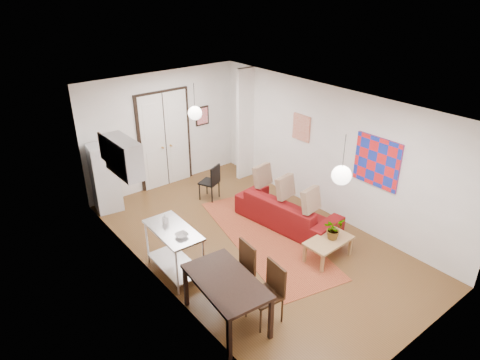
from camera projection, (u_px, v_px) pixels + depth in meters
floor at (253, 242)px, 8.77m from camera, size 7.00×7.00×0.00m
ceiling at (256, 104)px, 7.50m from camera, size 4.20×7.00×0.02m
wall_back at (163, 130)px, 10.60m from camera, size 4.20×0.02×2.90m
wall_front at (424, 267)px, 5.68m from camera, size 4.20×0.02×2.90m
wall_left at (156, 213)px, 6.96m from camera, size 0.02×7.00×2.90m
wall_right at (328, 152)px, 9.31m from camera, size 0.02×7.00×2.90m
double_doors at (165, 140)px, 10.68m from camera, size 1.44×0.06×2.50m
stub_partition at (245, 125)px, 10.97m from camera, size 0.50×0.10×2.90m
wall_cabinet at (124, 157)px, 7.92m from camera, size 0.35×1.00×0.70m
painting_popart at (377, 162)px, 8.33m from camera, size 0.05×1.00×1.00m
painting_abstract at (301, 128)px, 9.71m from camera, size 0.05×0.50×0.60m
poster_back at (202, 116)px, 11.16m from camera, size 0.40×0.03×0.50m
print_left at (105, 148)px, 8.17m from camera, size 0.03×0.44×0.54m
pendant_back at (195, 113)px, 9.20m from camera, size 0.30×0.30×0.80m
pendant_front at (341, 175)px, 6.38m from camera, size 0.30×0.30×0.80m
kilim_rug at (266, 237)px, 8.92m from camera, size 2.23×4.02×0.01m
sofa at (287, 210)px, 9.25m from camera, size 1.22×2.42×0.68m
coffee_table at (329, 242)px, 8.11m from camera, size 0.97×0.57×0.42m
potted_plant at (333, 229)px, 8.05m from camera, size 0.34×0.38×0.41m
kitchen_counter at (174, 245)px, 7.63m from camera, size 0.64×1.23×0.93m
bowl at (182, 235)px, 7.26m from camera, size 0.22×0.22×0.05m
soap_bottle at (165, 219)px, 7.62m from camera, size 0.09×0.09×0.19m
fridge at (105, 178)px, 9.67m from camera, size 0.63×0.63×1.58m
dining_table at (226, 285)px, 6.49m from camera, size 0.95×1.51×0.80m
dining_chair_near at (233, 266)px, 7.13m from camera, size 0.51×0.69×0.99m
dining_chair_far at (260, 287)px, 6.64m from camera, size 0.51×0.69×0.99m
black_side_chair at (207, 178)px, 10.29m from camera, size 0.54×0.55×0.89m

